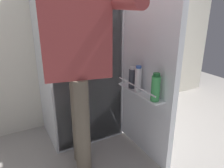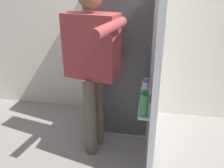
% 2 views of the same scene
% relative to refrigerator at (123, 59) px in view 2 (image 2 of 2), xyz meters
% --- Properties ---
extents(ground_plane, '(6.03, 6.03, 0.00)m').
position_rel_refrigerator_xyz_m(ground_plane, '(-0.03, -0.48, -0.82)').
color(ground_plane, gray).
extents(kitchen_wall, '(4.40, 0.10, 2.41)m').
position_rel_refrigerator_xyz_m(kitchen_wall, '(-0.03, 0.39, 0.39)').
color(kitchen_wall, silver).
rests_on(kitchen_wall, ground_plane).
extents(refrigerator, '(0.75, 1.24, 1.63)m').
position_rel_refrigerator_xyz_m(refrigerator, '(0.00, 0.00, 0.00)').
color(refrigerator, silver).
rests_on(refrigerator, ground_plane).
extents(person, '(0.56, 0.82, 1.59)m').
position_rel_refrigerator_xyz_m(person, '(-0.21, -0.47, 0.14)').
color(person, '#665B4C').
rests_on(person, ground_plane).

